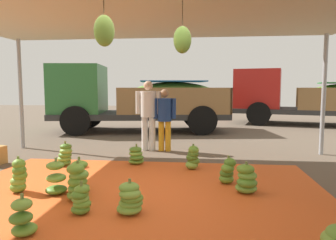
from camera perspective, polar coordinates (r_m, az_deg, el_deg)
name	(u,v)px	position (r m, az deg, el deg)	size (l,w,h in m)	color
ground_plane	(163,153)	(7.84, -0.92, -5.98)	(40.00, 40.00, 0.00)	brown
tarp_orange	(138,193)	(4.98, -5.38, -12.92)	(5.76, 4.12, 0.01)	#E05B23
tent_canopy	(134,0)	(4.78, -6.09, 20.50)	(8.00, 7.00, 2.90)	#9EA0A5
banana_bunch_0	(81,200)	(4.31, -15.29, -13.65)	(0.34, 0.33, 0.42)	#518428
banana_bunch_1	(65,155)	(6.88, -17.93, -6.05)	(0.41, 0.39, 0.51)	#518428
banana_bunch_2	(136,156)	(6.72, -5.72, -6.42)	(0.44, 0.45, 0.43)	#60932D
banana_bunch_3	(246,180)	(5.04, 13.84, -10.32)	(0.46, 0.46, 0.48)	#6B9E38
banana_bunch_4	(130,199)	(4.19, -6.76, -13.84)	(0.43, 0.44, 0.45)	#75A83D
banana_bunch_5	(19,177)	(5.42, -25.10, -9.15)	(0.34, 0.31, 0.56)	#60932D
banana_bunch_6	(56,179)	(5.13, -19.38, -9.95)	(0.39, 0.39, 0.56)	#518428
banana_bunch_7	(227,172)	(5.45, 10.57, -9.05)	(0.34, 0.32, 0.47)	#60932D
banana_bunch_8	(79,178)	(5.12, -15.61, -9.89)	(0.38, 0.38, 0.55)	#60932D
banana_bunch_9	(193,158)	(6.28, 4.45, -6.80)	(0.34, 0.34, 0.51)	#75A83D
banana_bunch_10	(23,219)	(3.91, -24.54, -15.76)	(0.33, 0.35, 0.46)	#60932D
banana_bunch_11	(78,183)	(4.76, -15.81, -10.76)	(0.38, 0.39, 0.58)	#60932D
cargo_truck_main	(135,98)	(11.79, -5.99, 3.87)	(6.51, 3.21, 2.40)	#2D2D2D
cargo_truck_far	(311,97)	(15.05, 24.16, 3.80)	(7.25, 3.97, 2.40)	#2D2D2D
worker_0	(165,115)	(8.02, -0.60, 0.87)	(0.57, 0.35, 1.56)	orange
worker_1	(148,110)	(8.11, -3.53, 1.78)	(0.65, 0.40, 1.77)	silver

